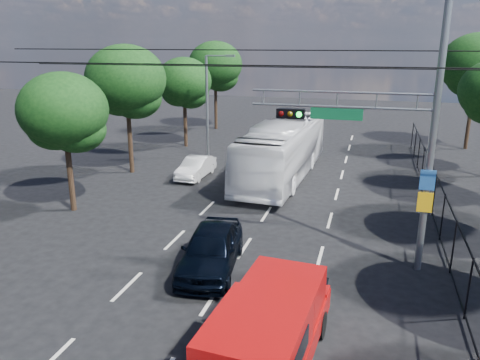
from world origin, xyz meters
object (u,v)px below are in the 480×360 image
(white_van, at_px, (196,167))
(navy_hatchback, at_px, (211,249))
(white_bus, at_px, (283,150))
(signal_mast, at_px, (396,124))
(red_pickup, at_px, (270,330))

(white_van, bearing_deg, navy_hatchback, -64.98)
(white_bus, bearing_deg, signal_mast, -58.38)
(signal_mast, relative_size, red_pickup, 1.63)
(signal_mast, bearing_deg, red_pickup, -112.49)
(navy_hatchback, xyz_separation_m, white_bus, (0.22, 12.45, 0.91))
(signal_mast, bearing_deg, navy_hatchback, -161.29)
(white_bus, bearing_deg, red_pickup, -77.48)
(signal_mast, height_order, white_van, signal_mast)
(navy_hatchback, bearing_deg, red_pickup, -63.66)
(navy_hatchback, distance_m, white_bus, 12.48)
(red_pickup, relative_size, white_van, 1.55)
(navy_hatchback, xyz_separation_m, white_van, (-4.82, 11.04, -0.18))
(white_bus, distance_m, white_van, 5.35)
(signal_mast, xyz_separation_m, navy_hatchback, (-5.97, -2.02, -4.44))
(signal_mast, bearing_deg, white_van, 140.08)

